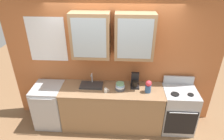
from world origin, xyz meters
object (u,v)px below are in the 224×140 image
stove_range (178,110)px  bowl_stack (120,87)px  coffee_maker (135,82)px  cup_near_sink (106,90)px  vase (148,86)px  sink_faucet (91,85)px  dishwasher (50,105)px

stove_range → bowl_stack: bearing=-179.8°
coffee_maker → cup_near_sink: bearing=-155.7°
bowl_stack → cup_near_sink: size_ratio=1.95×
bowl_stack → coffee_maker: size_ratio=0.67×
vase → bowl_stack: bearing=174.6°
sink_faucet → coffee_maker: (0.88, 0.04, 0.09)m
bowl_stack → stove_range: bearing=0.2°
bowl_stack → sink_faucet: bearing=170.2°
stove_range → cup_near_sink: stove_range is taller
vase → coffee_maker: size_ratio=0.87×
vase → dishwasher: vase is taller
sink_faucet → coffee_maker: coffee_maker is taller
sink_faucet → vase: 1.14m
sink_faucet → cup_near_sink: bearing=-34.2°
stove_range → dishwasher: bearing=-179.9°
sink_faucet → vase: (1.12, -0.15, 0.11)m
vase → cup_near_sink: 0.81m
sink_faucet → stove_range: bearing=-3.1°
cup_near_sink → coffee_maker: 0.62m
sink_faucet → cup_near_sink: 0.38m
coffee_maker → stove_range: bearing=-8.7°
stove_range → bowl_stack: 1.30m
stove_range → vase: 0.88m
stove_range → dishwasher: size_ratio=1.20×
vase → sink_faucet: bearing=172.3°
stove_range → cup_near_sink: 1.55m
cup_near_sink → dishwasher: size_ratio=0.11×
stove_range → coffee_maker: coffee_maker is taller
stove_range → sink_faucet: (-1.78, 0.10, 0.47)m
vase → coffee_maker: 0.31m
sink_faucet → cup_near_sink: sink_faucet is taller
coffee_maker → bowl_stack: bearing=-154.1°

